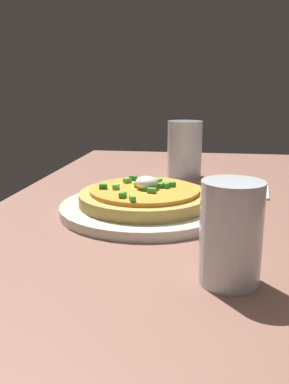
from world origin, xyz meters
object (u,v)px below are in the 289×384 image
Objects in this scene: cup_near at (185,152)px; pizza at (145,196)px; plate at (144,208)px; cup_far at (231,237)px; napkin at (241,191)px.

pizza is at bearing -9.56° from cup_near.
plate is 2.05cm from pizza.
plate is 2.53× the size of cup_far.
napkin is (12.67, 11.99, -5.65)cm from cup_near.
cup_far is (23.14, 12.48, 4.32)cm from plate.
cup_far is at bearing -6.37° from napkin.
plate is at bearing -9.57° from cup_near.
cup_far is (52.28, 7.57, -0.78)cm from cup_near.
cup_far reaches higher than pizza.
cup_near is at bearing -171.76° from cup_far.
pizza is at bearing -151.66° from cup_far.
cup_far is at bearing 28.34° from pizza.
pizza is 2.04× the size of napkin.
pizza is at bearing -45.73° from napkin.
cup_near is at bearing -136.57° from napkin.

